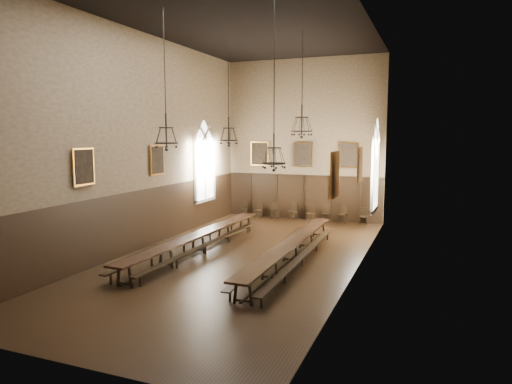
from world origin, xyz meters
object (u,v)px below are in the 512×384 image
Objects in this scene: table_right at (290,252)px; chair_4 at (310,216)px; chair_5 at (326,217)px; chair_3 at (293,215)px; chandelier_back_right at (302,125)px; chandelier_front_right at (274,151)px; chair_2 at (275,214)px; bench_right_inner at (272,256)px; chandelier_front_left at (166,134)px; chair_6 at (343,217)px; chair_7 at (363,219)px; bench_left_inner at (205,248)px; chair_0 at (245,212)px; chair_1 at (258,213)px; bench_right_outer at (303,258)px; bench_left_outer at (184,246)px; table_left at (198,243)px; chandelier_back_left at (229,134)px.

table_right is 11.36× the size of chair_4.
table_right is 8.55m from chair_5.
chair_3 is 8.19m from chandelier_back_right.
chair_2 is at bearing 108.80° from chandelier_front_right.
bench_right_inner is 5.58m from chandelier_back_right.
chandelier_front_left is at bearing 179.40° from chandelier_front_right.
chair_2 is at bearing 89.05° from chandelier_front_left.
chair_4 is at bearing -20.58° from chair_2.
chair_2 is 3.90m from chair_6.
chair_7 is (3.97, 0.03, -0.01)m from chair_3.
chair_3 is 3.97m from chair_7.
chair_0 reaches higher than bench_left_inner.
chair_3 is (2.06, 0.08, 0.02)m from chair_1.
chair_3 is (-1.83, 8.72, 0.01)m from bench_right_inner.
chandelier_back_right reaches higher than bench_right_outer.
bench_left_outer is 8.71m from chair_2.
chair_7 reaches higher than chair_4.
bench_right_outer is 8.85m from chair_4.
bench_left_outer is 1.01× the size of bench_left_inner.
table_left is 3.30m from bench_right_inner.
chandelier_front_right reaches higher than table_left.
chair_7 is 13.00m from chandelier_front_left.
table_right is at bearing -86.93° from chair_4.
chair_7 reaches higher than chair_1.
chandelier_front_left is (-3.45, -4.82, -0.38)m from chandelier_back_right.
table_right is 5.35m from chandelier_back_right.
chair_5 is 0.90× the size of chair_6.
chair_6 is at bearing 83.36° from bench_right_inner.
chandelier_back_left is at bearing -117.62° from chair_6.
chair_0 is (-1.88, 8.55, -0.00)m from bench_left_inner.
table_right is 1.10× the size of bench_right_inner.
chair_4 is at bearing 14.52° from chair_3.
table_right is 1.96× the size of chandelier_front_right.
chandelier_back_left is at bearing 172.78° from chandelier_back_right.
chandelier_front_left is at bearing -108.50° from chair_4.
chair_5 is at bearing 175.92° from chair_7.
chandelier_back_right reaches higher than chair_2.
chair_7 is at bearing 59.49° from bench_left_inner.
chair_4 is 0.17× the size of chandelier_front_right.
table_left is 11.10× the size of chair_3.
chandelier_back_right is at bearing -51.88° from chair_0.
chandelier_front_right is at bearing -60.76° from chair_1.
bench_left_outer is 10.76× the size of chair_0.
chair_2 is 0.17× the size of chandelier_front_right.
chair_5 is at bearing 94.02° from chandelier_front_right.
chandelier_back_right is at bearing 31.83° from table_left.
bench_left_inner is 9.10m from chair_5.
chair_4 is (2.11, -0.07, -0.00)m from chair_2.
chandelier_front_right reaches higher than bench_left_inner.
table_left is 8.56m from chair_3.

